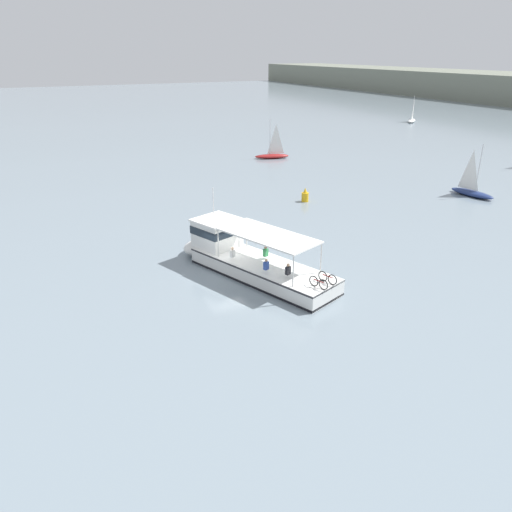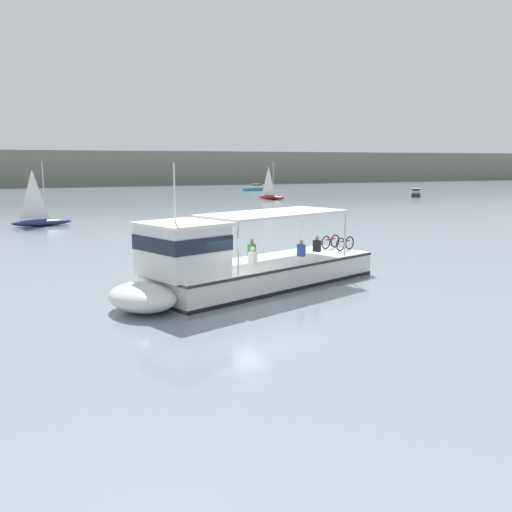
{
  "view_description": "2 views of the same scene",
  "coord_description": "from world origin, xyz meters",
  "px_view_note": "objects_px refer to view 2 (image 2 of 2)",
  "views": [
    {
      "loc": [
        28.56,
        -11.56,
        14.06
      ],
      "look_at": [
        1.69,
        1.63,
        1.4
      ],
      "focal_mm": 34.27,
      "sensor_mm": 36.0,
      "label": 1
    },
    {
      "loc": [
        -7.4,
        -19.97,
        5.35
      ],
      "look_at": [
        1.69,
        1.63,
        1.4
      ],
      "focal_mm": 39.38,
      "sensor_mm": 36.0,
      "label": 2
    }
  ],
  "objects_px": {
    "sailboat_far_left": "(271,195)",
    "motorboat_off_bow": "(416,193)",
    "motorboat_horizon_east": "(254,188)",
    "sailboat_far_right": "(41,220)",
    "ferry_main": "(238,268)"
  },
  "relations": [
    {
      "from": "motorboat_horizon_east",
      "to": "sailboat_far_right",
      "type": "xyz_separation_m",
      "value": [
        -38.84,
        -46.47,
        -0.0
      ]
    },
    {
      "from": "ferry_main",
      "to": "motorboat_horizon_east",
      "type": "distance_m",
      "value": 82.13
    },
    {
      "from": "sailboat_far_left",
      "to": "sailboat_far_right",
      "type": "xyz_separation_m",
      "value": [
        -31.85,
        -23.43,
        0.0
      ]
    },
    {
      "from": "sailboat_far_right",
      "to": "ferry_main",
      "type": "bearing_deg",
      "value": -77.25
    },
    {
      "from": "motorboat_horizon_east",
      "to": "motorboat_off_bow",
      "type": "xyz_separation_m",
      "value": [
        16.31,
        -25.97,
        0.0
      ]
    },
    {
      "from": "sailboat_far_left",
      "to": "motorboat_horizon_east",
      "type": "height_order",
      "value": "sailboat_far_left"
    },
    {
      "from": "motorboat_off_bow",
      "to": "sailboat_far_right",
      "type": "xyz_separation_m",
      "value": [
        -55.14,
        -20.5,
        -0.0
      ]
    },
    {
      "from": "ferry_main",
      "to": "motorboat_off_bow",
      "type": "bearing_deg",
      "value": 45.57
    },
    {
      "from": "sailboat_far_right",
      "to": "sailboat_far_left",
      "type": "bearing_deg",
      "value": 36.33
    },
    {
      "from": "ferry_main",
      "to": "sailboat_far_left",
      "type": "xyz_separation_m",
      "value": [
        25.28,
        52.48,
        -0.47
      ]
    },
    {
      "from": "sailboat_far_left",
      "to": "motorboat_horizon_east",
      "type": "xyz_separation_m",
      "value": [
        6.98,
        23.04,
        0.0
      ]
    },
    {
      "from": "sailboat_far_left",
      "to": "motorboat_off_bow",
      "type": "relative_size",
      "value": 1.49
    },
    {
      "from": "motorboat_horizon_east",
      "to": "sailboat_far_right",
      "type": "bearing_deg",
      "value": -129.89
    },
    {
      "from": "sailboat_far_left",
      "to": "ferry_main",
      "type": "bearing_deg",
      "value": -115.72
    },
    {
      "from": "sailboat_far_left",
      "to": "sailboat_far_right",
      "type": "height_order",
      "value": "same"
    }
  ]
}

